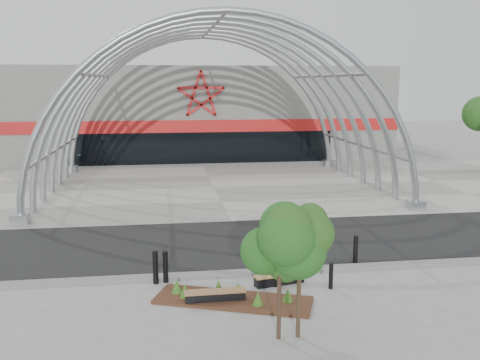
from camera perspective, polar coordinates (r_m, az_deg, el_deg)
The scene contains 16 objects.
ground at distance 19.39m, azimuth 1.73°, elevation -9.72°, with size 140.00×140.00×0.00m, color gray.
road at distance 22.66m, azimuth 0.18°, elevation -6.68°, with size 140.00×7.00×0.02m, color black.
forecourt at distance 34.23m, azimuth -2.78°, elevation -0.80°, with size 60.00×17.00×0.04m, color gray.
kerb at distance 19.14m, azimuth 1.87°, elevation -9.80°, with size 60.00×0.50×0.12m, color slate.
arena_building at distance 51.54m, azimuth -4.77°, elevation 7.40°, with size 34.00×15.24×8.00m.
vault_canopy at distance 34.23m, azimuth -2.78°, elevation -0.81°, with size 20.80×15.80×20.36m.
planting_bed at distance 16.89m, azimuth -0.95°, elevation -12.41°, with size 5.04×3.11×0.51m.
street_tree_0 at distance 13.80m, azimuth 4.27°, elevation -7.03°, with size 1.55×1.55×3.54m.
street_tree_1 at distance 13.96m, azimuth 6.39°, elevation -7.26°, with size 1.44×1.44×3.41m.
bench_0 at distance 16.76m, azimuth -2.67°, elevation -12.33°, with size 1.89×0.43×0.39m.
bench_1 at distance 18.21m, azimuth 4.21°, elevation -10.50°, with size 1.79×0.76×0.37m.
bollard_0 at distance 18.32m, azimuth -9.00°, elevation -9.19°, with size 0.18×0.18×1.13m, color black.
bollard_1 at distance 18.39m, azimuth -7.95°, elevation -9.17°, with size 0.17×0.17×1.08m, color black.
bollard_2 at distance 17.92m, azimuth 3.93°, elevation -9.74°, with size 0.16×0.16×1.01m, color black.
bollard_3 at distance 17.97m, azimuth 9.68°, elevation -10.05°, with size 0.14×0.14×0.87m, color black.
bollard_4 at distance 20.46m, azimuth 12.22°, elevation -7.29°, with size 0.17×0.17×1.07m, color black.
Camera 1 is at (-3.20, -17.92, 6.67)m, focal length 40.00 mm.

